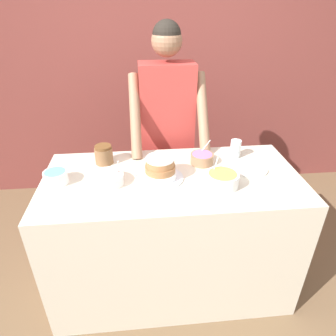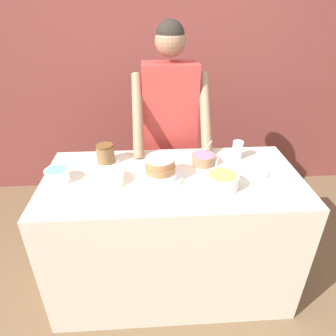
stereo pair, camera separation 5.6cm
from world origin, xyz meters
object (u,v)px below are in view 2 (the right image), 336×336
frosting_bowl_blue (57,175)px  frosting_bowl_purple (203,159)px  ceramic_plate (251,171)px  cake (160,170)px  frosting_bowl_pink (108,177)px  drinking_glass (237,150)px  frosting_bowl_yellow (222,180)px  person_baker (170,120)px  stoneware_jar (105,154)px

frosting_bowl_blue → frosting_bowl_purple: bearing=9.6°
frosting_bowl_blue → ceramic_plate: 1.22m
cake → frosting_bowl_pink: frosting_bowl_pink is taller
frosting_bowl_pink → frosting_bowl_blue: bearing=173.3°
frosting_bowl_purple → drinking_glass: size_ratio=1.23×
drinking_glass → cake: bearing=-156.2°
cake → ceramic_plate: size_ratio=1.28×
frosting_bowl_purple → cake: bearing=-150.1°
frosting_bowl_blue → frosting_bowl_yellow: (0.99, -0.13, 0.00)m
cake → frosting_bowl_blue: bearing=178.7°
cake → drinking_glass: size_ratio=2.29×
person_baker → stoneware_jar: 0.61m
drinking_glass → stoneware_jar: (-0.91, 0.00, 0.00)m
frosting_bowl_pink → stoneware_jar: bearing=98.7°
cake → frosting_bowl_pink: size_ratio=1.46×
frosting_bowl_purple → stoneware_jar: (-0.66, 0.07, 0.02)m
frosting_bowl_purple → frosting_bowl_yellow: size_ratio=0.80×
person_baker → frosting_bowl_blue: person_baker is taller
person_baker → frosting_bowl_yellow: (0.26, -0.74, -0.10)m
person_baker → ceramic_plate: size_ratio=7.97×
frosting_bowl_purple → frosting_bowl_blue: (-0.92, -0.16, 0.00)m
frosting_bowl_yellow → stoneware_jar: size_ratio=1.51×
frosting_bowl_blue → stoneware_jar: stoneware_jar is taller
frosting_bowl_purple → stoneware_jar: bearing=173.9°
person_baker → ceramic_plate: (0.49, -0.57, -0.14)m
ceramic_plate → stoneware_jar: (-0.95, 0.19, 0.06)m
cake → stoneware_jar: 0.43m
cake → frosting_bowl_purple: 0.34m
frosting_bowl_purple → ceramic_plate: (0.29, -0.12, -0.03)m
frosting_bowl_purple → drinking_glass: (0.25, 0.07, 0.02)m
frosting_bowl_blue → stoneware_jar: size_ratio=1.12×
frosting_bowl_blue → frosting_bowl_pink: (0.31, -0.04, -0.01)m
cake → frosting_bowl_purple: frosting_bowl_purple is taller
frosting_bowl_pink → ceramic_plate: 0.91m
person_baker → ceramic_plate: person_baker is taller
cake → stoneware_jar: size_ratio=2.23×
person_baker → frosting_bowl_pink: person_baker is taller
cake → frosting_bowl_pink: 0.32m
frosting_bowl_purple → frosting_bowl_blue: frosting_bowl_purple is taller
stoneware_jar → frosting_bowl_blue: bearing=-139.7°
frosting_bowl_yellow → stoneware_jar: (-0.72, 0.36, 0.02)m
frosting_bowl_yellow → frosting_bowl_pink: (-0.68, 0.09, -0.01)m
frosting_bowl_pink → ceramic_plate: frosting_bowl_pink is taller
frosting_bowl_pink → drinking_glass: size_ratio=1.57×
frosting_bowl_yellow → ceramic_plate: size_ratio=0.87×
ceramic_plate → frosting_bowl_purple: bearing=157.8°
person_baker → frosting_bowl_purple: 0.50m
cake → frosting_bowl_purple: (0.30, 0.17, -0.03)m
ceramic_plate → stoneware_jar: 0.97m
frosting_bowl_yellow → frosting_bowl_pink: 0.69m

